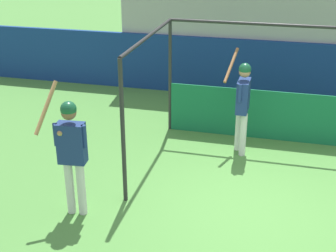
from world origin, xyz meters
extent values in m
plane|color=#477F38|center=(0.00, 0.00, 0.00)|extent=(60.00, 60.00, 0.00)
cube|color=navy|center=(0.00, 5.33, 0.76)|extent=(24.00, 0.12, 1.52)
cube|color=#9E9E99|center=(0.00, 7.39, 1.79)|extent=(8.15, 4.00, 3.57)
cube|color=#195B33|center=(-3.30, 5.79, 1.57)|extent=(0.45, 0.40, 0.10)
cube|color=#195B33|center=(-3.30, 5.97, 1.80)|extent=(0.45, 0.06, 0.40)
cube|color=#195B33|center=(-2.75, 5.79, 1.57)|extent=(0.45, 0.40, 0.10)
cube|color=#195B33|center=(-2.75, 5.97, 1.80)|extent=(0.45, 0.06, 0.40)
cube|color=#195B33|center=(-2.20, 5.79, 1.57)|extent=(0.45, 0.40, 0.10)
cube|color=#195B33|center=(-2.20, 5.97, 1.80)|extent=(0.45, 0.06, 0.40)
cube|color=#195B33|center=(-1.65, 5.79, 1.57)|extent=(0.45, 0.40, 0.10)
cube|color=#195B33|center=(-1.65, 5.97, 1.80)|extent=(0.45, 0.06, 0.40)
cube|color=#195B33|center=(-1.10, 5.79, 1.57)|extent=(0.45, 0.40, 0.10)
cube|color=#195B33|center=(-1.10, 5.97, 1.80)|extent=(0.45, 0.06, 0.40)
cube|color=#195B33|center=(-0.55, 5.79, 1.57)|extent=(0.45, 0.40, 0.10)
cube|color=#195B33|center=(-0.55, 5.97, 1.80)|extent=(0.45, 0.06, 0.40)
cube|color=#195B33|center=(0.00, 5.79, 1.57)|extent=(0.45, 0.40, 0.10)
cube|color=#195B33|center=(0.00, 5.97, 1.80)|extent=(0.45, 0.06, 0.40)
cube|color=#195B33|center=(0.55, 5.79, 1.57)|extent=(0.45, 0.40, 0.10)
cube|color=#195B33|center=(0.55, 5.97, 1.80)|extent=(0.45, 0.06, 0.40)
cube|color=#195B33|center=(1.10, 5.79, 1.57)|extent=(0.45, 0.40, 0.10)
cube|color=#195B33|center=(1.10, 5.97, 1.80)|extent=(0.45, 0.06, 0.40)
cube|color=#195B33|center=(-3.30, 6.59, 1.97)|extent=(0.45, 0.40, 0.10)
cube|color=#195B33|center=(-3.30, 6.77, 2.20)|extent=(0.45, 0.06, 0.40)
cube|color=#195B33|center=(-2.75, 6.59, 1.97)|extent=(0.45, 0.40, 0.10)
cube|color=#195B33|center=(-2.75, 6.77, 2.20)|extent=(0.45, 0.06, 0.40)
cube|color=#195B33|center=(-2.20, 6.59, 1.97)|extent=(0.45, 0.40, 0.10)
cube|color=#195B33|center=(-2.20, 6.77, 2.20)|extent=(0.45, 0.06, 0.40)
cube|color=#195B33|center=(-1.65, 6.59, 1.97)|extent=(0.45, 0.40, 0.10)
cube|color=#195B33|center=(-1.65, 6.77, 2.20)|extent=(0.45, 0.06, 0.40)
cube|color=#195B33|center=(-1.10, 6.59, 1.97)|extent=(0.45, 0.40, 0.10)
cube|color=#195B33|center=(-1.10, 6.77, 2.20)|extent=(0.45, 0.06, 0.40)
cube|color=#195B33|center=(-0.55, 6.59, 1.97)|extent=(0.45, 0.40, 0.10)
cube|color=#195B33|center=(-0.55, 6.77, 2.20)|extent=(0.45, 0.06, 0.40)
cube|color=#195B33|center=(0.00, 6.59, 1.97)|extent=(0.45, 0.40, 0.10)
cube|color=#195B33|center=(0.00, 6.77, 2.20)|extent=(0.45, 0.06, 0.40)
cube|color=#195B33|center=(0.55, 6.59, 1.97)|extent=(0.45, 0.40, 0.10)
cube|color=#195B33|center=(0.55, 6.77, 2.20)|extent=(0.45, 0.06, 0.40)
cube|color=#195B33|center=(1.10, 6.59, 1.97)|extent=(0.45, 0.40, 0.10)
cube|color=#195B33|center=(1.10, 6.77, 2.20)|extent=(0.45, 0.06, 0.40)
cylinder|color=#282828|center=(-2.09, -0.24, 1.21)|extent=(0.07, 0.07, 2.42)
cylinder|color=#282828|center=(-2.09, 2.80, 1.21)|extent=(0.07, 0.07, 2.42)
cylinder|color=#282828|center=(-2.09, 1.28, 2.42)|extent=(0.06, 3.04, 0.06)
cylinder|color=#282828|center=(-0.23, 2.80, 2.42)|extent=(3.73, 0.06, 0.06)
cube|color=#14663D|center=(-0.23, 2.78, 0.54)|extent=(3.66, 0.03, 1.08)
cylinder|color=silver|center=(-0.39, 1.90, 0.44)|extent=(0.13, 0.13, 0.88)
cylinder|color=silver|center=(-0.51, 2.12, 0.44)|extent=(0.13, 0.13, 0.88)
cube|color=navy|center=(-0.45, 2.01, 1.20)|extent=(0.23, 0.50, 0.63)
sphere|color=#A37556|center=(-0.45, 2.01, 1.68)|extent=(0.22, 0.22, 0.22)
sphere|color=#144C2D|center=(-0.45, 2.01, 1.73)|extent=(0.23, 0.23, 0.23)
cylinder|color=navy|center=(-0.50, 1.75, 1.34)|extent=(0.07, 0.07, 0.34)
cylinder|color=navy|center=(-0.49, 2.27, 1.34)|extent=(0.07, 0.07, 0.34)
cylinder|color=brown|center=(-0.74, 2.30, 1.71)|extent=(0.20, 0.74, 0.54)
sphere|color=brown|center=(-0.40, 2.23, 1.46)|extent=(0.08, 0.08, 0.08)
cylinder|color=silver|center=(-2.62, -0.77, 0.45)|extent=(0.14, 0.14, 0.91)
cylinder|color=silver|center=(-2.81, -0.79, 0.45)|extent=(0.14, 0.14, 0.91)
cube|color=navy|center=(-2.71, -0.78, 1.23)|extent=(0.43, 0.26, 0.64)
sphere|color=brown|center=(-2.71, -0.78, 1.72)|extent=(0.23, 0.23, 0.23)
sphere|color=#144C2D|center=(-2.71, -0.78, 1.77)|extent=(0.24, 0.24, 0.24)
cylinder|color=navy|center=(-2.49, -0.80, 1.37)|extent=(0.08, 0.08, 0.35)
cylinder|color=navy|center=(-2.93, -0.84, 1.37)|extent=(0.08, 0.08, 0.35)
cylinder|color=#AD7F4C|center=(-3.05, -0.81, 1.77)|extent=(0.23, 0.52, 0.72)
sphere|color=#AD7F4C|center=(-2.83, -0.89, 1.43)|extent=(0.08, 0.08, 0.08)
camera|label=1|loc=(0.23, -6.51, 4.24)|focal=50.00mm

